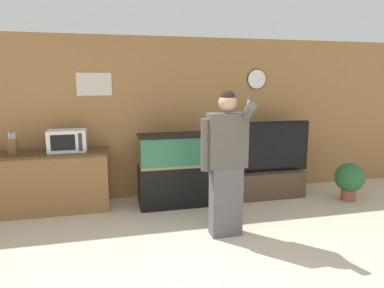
% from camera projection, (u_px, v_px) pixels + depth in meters
% --- Properties ---
extents(wall_back_paneled, '(10.00, 0.08, 2.60)m').
position_uv_depth(wall_back_paneled, '(155.00, 118.00, 5.59)').
color(wall_back_paneled, olive).
rests_on(wall_back_paneled, ground_plane).
extents(counter_island, '(1.71, 0.57, 0.89)m').
position_uv_depth(counter_island, '(50.00, 182.00, 5.02)').
color(counter_island, brown).
rests_on(counter_island, ground_plane).
extents(microwave, '(0.53, 0.33, 0.32)m').
position_uv_depth(microwave, '(67.00, 141.00, 4.99)').
color(microwave, white).
rests_on(microwave, counter_island).
extents(knife_block, '(0.11, 0.09, 0.31)m').
position_uv_depth(knife_block, '(13.00, 146.00, 4.80)').
color(knife_block, brown).
rests_on(knife_block, counter_island).
extents(aquarium_on_stand, '(1.20, 0.50, 1.11)m').
position_uv_depth(aquarium_on_stand, '(178.00, 170.00, 5.28)').
color(aquarium_on_stand, black).
rests_on(aquarium_on_stand, ground_plane).
extents(tv_on_stand, '(1.34, 0.40, 1.26)m').
position_uv_depth(tv_on_stand, '(270.00, 175.00, 5.67)').
color(tv_on_stand, '#4C3828').
rests_on(tv_on_stand, ground_plane).
extents(person_standing, '(0.57, 0.43, 1.80)m').
position_uv_depth(person_standing, '(226.00, 162.00, 4.15)').
color(person_standing, '#515156').
rests_on(person_standing, ground_plane).
extents(potted_plant, '(0.46, 0.46, 0.61)m').
position_uv_depth(potted_plant, '(349.00, 179.00, 5.50)').
color(potted_plant, brown).
rests_on(potted_plant, ground_plane).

